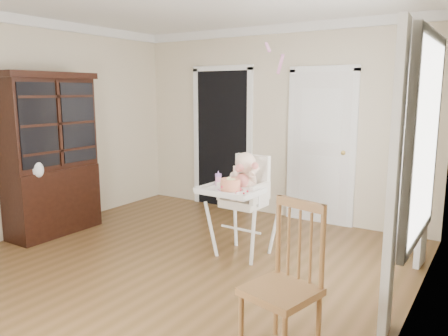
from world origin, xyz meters
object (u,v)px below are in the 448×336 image
Objects in this scene: cake at (230,185)px; dining_chair at (284,286)px; high_chair at (243,194)px; sippy_cup at (218,179)px; china_cabinet at (50,155)px.

dining_chair is at bearing -45.35° from cake.
high_chair is 6.74× the size of sippy_cup.
china_cabinet reaches higher than cake.
dining_chair is (3.60, -0.81, -0.52)m from china_cabinet.
high_chair is at bearing 14.61° from china_cabinet.
dining_chair reaches higher than sippy_cup.
high_chair is 0.31m from sippy_cup.
cake is at bearing -88.83° from high_chair.
sippy_cup is at bearing 151.30° from cake.
cake is 0.13× the size of china_cabinet.
cake is (-0.00, -0.27, 0.15)m from high_chair.
cake is 1.70m from dining_chair.
china_cabinet is at bearing -171.37° from cake.
high_chair reaches higher than cake.
china_cabinet is (-2.43, -0.37, 0.17)m from cake.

